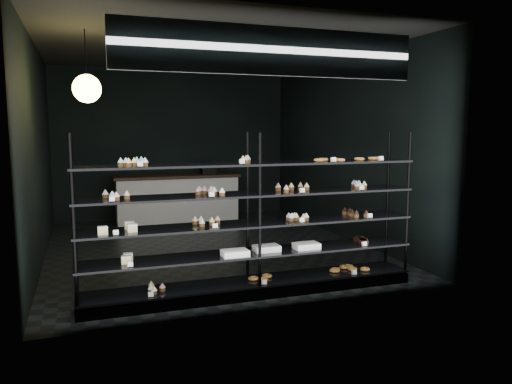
% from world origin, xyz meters
% --- Properties ---
extents(room, '(5.01, 6.01, 3.20)m').
position_xyz_m(room, '(0.00, 0.00, 1.60)').
color(room, black).
rests_on(room, ground).
extents(display_shelf, '(4.00, 0.50, 1.91)m').
position_xyz_m(display_shelf, '(-0.07, -2.45, 0.63)').
color(display_shelf, black).
rests_on(display_shelf, room).
extents(signage, '(3.30, 0.05, 0.50)m').
position_xyz_m(signage, '(0.00, -2.93, 2.75)').
color(signage, '#0C113D').
rests_on(signage, room).
extents(pendant_lamp, '(0.35, 0.35, 0.91)m').
position_xyz_m(pendant_lamp, '(-1.81, -1.14, 2.45)').
color(pendant_lamp, black).
rests_on(pendant_lamp, room).
extents(service_counter, '(2.60, 0.65, 1.23)m').
position_xyz_m(service_counter, '(-0.02, 2.50, 0.50)').
color(service_counter, silver).
rests_on(service_counter, room).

